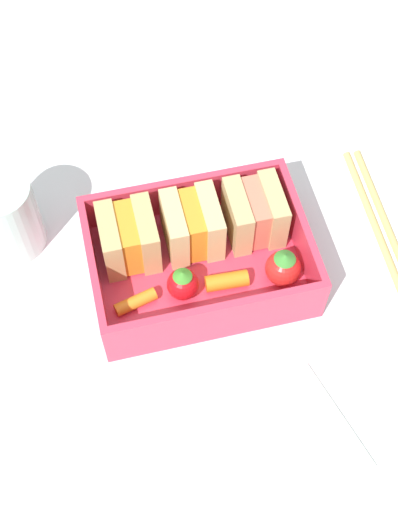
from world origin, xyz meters
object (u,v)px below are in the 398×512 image
Objects in this scene: sandwich_center at (254,213)px; drinking_glass at (6,216)px; carrot_stick_far_left at (136,302)px; strawberry_far_left at (183,284)px; strawberry_left at (283,268)px; sandwich_left at (129,238)px; chopstick_pair at (391,246)px; carrot_stick_left at (227,281)px; sandwich_center_left at (192,225)px; folded_napkin at (271,452)px.

sandwich_center is 0.66× the size of drinking_glass.
carrot_stick_far_left is 1.09× the size of strawberry_far_left.
carrot_stick_far_left is at bearing -45.81° from drinking_glass.
strawberry_left is 23.60cm from drinking_glass.
sandwich_left is 1.42× the size of carrot_stick_far_left.
drinking_glass is at bearing 155.24° from sandwich_left.
chopstick_pair is at bearing 2.43° from carrot_stick_far_left.
drinking_glass reaches higher than chopstick_pair.
sandwich_center is 1.41× the size of carrot_stick_left.
chopstick_pair is at bearing -19.25° from sandwich_center.
sandwich_center_left reaches higher than strawberry_far_left.
chopstick_pair is (22.78, 0.97, -1.38)cm from carrot_stick_far_left.
sandwich_center_left is at bearing 68.31° from strawberry_far_left.
sandwich_center_left is 5.49cm from carrot_stick_left.
strawberry_far_left is 0.92× the size of carrot_stick_left.
drinking_glass is (-21.50, 9.68, 0.94)cm from strawberry_left.
strawberry_left is at bearing -39.05° from sandwich_center_left.
carrot_stick_far_left is 0.28× the size of folded_napkin.
carrot_stick_left is 0.99× the size of strawberry_left.
sandwich_left is 8.86cm from carrot_stick_left.
strawberry_left is at bearing -23.82° from sandwich_left.
sandwich_left is 1.41× the size of carrot_stick_left.
drinking_glass is (-20.46, 4.46, 0.10)cm from sandwich_center.
chopstick_pair is (22.29, -4.02, -3.30)cm from sandwich_left.
strawberry_far_left is at bearing 177.23° from carrot_stick_left.
sandwich_center is at bearing 32.91° from strawberry_far_left.
sandwich_left is at bearing 180.00° from sandwich_center.
sandwich_center_left is at bearing 95.08° from folded_napkin.
sandwich_left is 5.36cm from carrot_stick_far_left.
sandwich_center_left is 7.94cm from carrot_stick_far_left.
sandwich_left is 5.39cm from sandwich_center_left.
sandwich_center_left is 1.54× the size of strawberry_far_left.
strawberry_left reaches higher than chopstick_pair.
sandwich_left is 20.50cm from folded_napkin.
carrot_stick_far_left is at bearing -176.01° from strawberry_far_left.
sandwich_center reaches higher than strawberry_far_left.
strawberry_far_left is 8.33cm from strawberry_left.
chopstick_pair is 21.30cm from folded_napkin.
folded_napkin is (7.57, -13.94, -1.53)cm from carrot_stick_far_left.
carrot_stick_left is at bearing 0.76° from carrot_stick_far_left.
carrot_stick_left is 0.28× the size of folded_napkin.
strawberry_far_left is 0.90× the size of strawberry_left.
carrot_stick_left is at bearing -28.99° from drinking_glass.
strawberry_far_left is 0.26× the size of folded_napkin.
folded_napkin is (-0.11, -14.04, -1.69)cm from carrot_stick_left.
carrot_stick_left is (-3.60, -4.88, -1.76)cm from sandwich_center.
strawberry_left is 14.74cm from folded_napkin.
sandwich_center_left is at bearing 166.63° from chopstick_pair.
sandwich_center_left reaches higher than folded_napkin.
drinking_glass is (-16.85, 9.34, 1.86)cm from carrot_stick_left.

